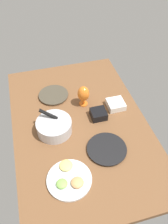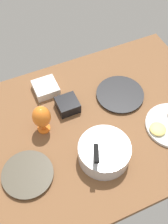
# 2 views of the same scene
# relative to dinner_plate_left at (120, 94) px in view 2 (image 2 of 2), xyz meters

# --- Properties ---
(ground_plane) EXTENTS (1.60, 1.04, 0.04)m
(ground_plane) POSITION_rel_dinner_plate_left_xyz_m (0.29, 0.12, -0.03)
(ground_plane) COLOR brown
(dinner_plate_left) EXTENTS (0.29, 0.29, 0.02)m
(dinner_plate_left) POSITION_rel_dinner_plate_left_xyz_m (0.00, 0.00, 0.00)
(dinner_plate_left) COLOR #4C4C51
(dinner_plate_left) RESTS_ON ground_plane
(dinner_plate_right) EXTENTS (0.26, 0.26, 0.02)m
(dinner_plate_right) POSITION_rel_dinner_plate_left_xyz_m (0.66, 0.27, 0.00)
(dinner_plate_right) COLOR beige
(dinner_plate_right) RESTS_ON ground_plane
(mixing_bowl) EXTENTS (0.27, 0.27, 0.17)m
(mixing_bowl) POSITION_rel_dinner_plate_left_xyz_m (0.27, 0.33, 0.05)
(mixing_bowl) COLOR silver
(mixing_bowl) RESTS_ON ground_plane
(hurricane_glass_orange) EXTENTS (0.10, 0.10, 0.19)m
(hurricane_glass_orange) POSITION_rel_dinner_plate_left_xyz_m (0.50, 0.04, 0.10)
(hurricane_glass_orange) COLOR orange
(hurricane_glass_orange) RESTS_ON ground_plane
(square_bowl_black) EXTENTS (0.12, 0.12, 0.06)m
(square_bowl_black) POSITION_rel_dinner_plate_left_xyz_m (0.32, -0.04, 0.03)
(square_bowl_black) COLOR black
(square_bowl_black) RESTS_ON ground_plane
(square_bowl_white) EXTENTS (0.14, 0.14, 0.05)m
(square_bowl_white) POSITION_rel_dinner_plate_left_xyz_m (0.39, -0.21, 0.02)
(square_bowl_white) COLOR white
(square_bowl_white) RESTS_ON ground_plane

